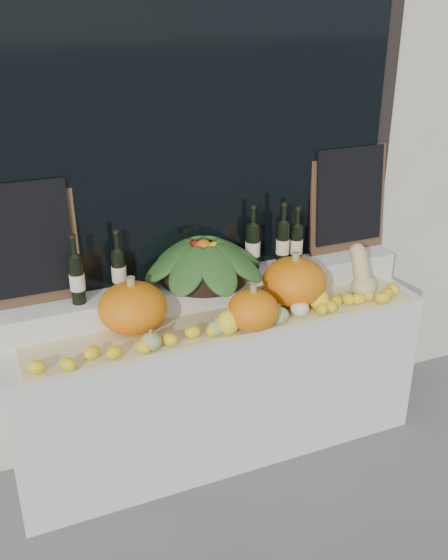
# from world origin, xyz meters

# --- Properties ---
(storefront_facade) EXTENTS (7.00, 0.94, 4.50)m
(storefront_facade) POSITION_xyz_m (0.00, 2.25, 2.25)
(storefront_facade) COLOR beige
(storefront_facade) RESTS_ON ground
(display_sill) EXTENTS (2.30, 0.55, 0.88)m
(display_sill) POSITION_xyz_m (0.00, 1.52, 0.44)
(display_sill) COLOR silver
(display_sill) RESTS_ON ground
(rear_tier) EXTENTS (2.30, 0.25, 0.16)m
(rear_tier) POSITION_xyz_m (0.00, 1.68, 0.96)
(rear_tier) COLOR silver
(rear_tier) RESTS_ON display_sill
(straw_bedding) EXTENTS (2.10, 0.32, 0.02)m
(straw_bedding) POSITION_xyz_m (0.00, 1.40, 0.89)
(straw_bedding) COLOR tan
(straw_bedding) RESTS_ON display_sill
(pumpkin_left) EXTENTS (0.46, 0.46, 0.25)m
(pumpkin_left) POSITION_xyz_m (-0.47, 1.50, 1.03)
(pumpkin_left) COLOR orange
(pumpkin_left) RESTS_ON straw_bedding
(pumpkin_right) EXTENTS (0.36, 0.36, 0.26)m
(pumpkin_right) POSITION_xyz_m (0.41, 1.45, 1.04)
(pumpkin_right) COLOR orange
(pumpkin_right) RESTS_ON straw_bedding
(pumpkin_center) EXTENTS (0.30, 0.30, 0.21)m
(pumpkin_center) POSITION_xyz_m (0.09, 1.28, 1.01)
(pumpkin_center) COLOR orange
(pumpkin_center) RESTS_ON straw_bedding
(butternut_squash) EXTENTS (0.14, 0.21, 0.29)m
(butternut_squash) POSITION_xyz_m (0.81, 1.39, 1.03)
(butternut_squash) COLOR #D5B67D
(butternut_squash) RESTS_ON straw_bedding
(decorative_gourds) EXTENTS (1.06, 0.17, 0.15)m
(decorative_gourds) POSITION_xyz_m (0.10, 1.30, 0.96)
(decorative_gourds) COLOR #326B20
(decorative_gourds) RESTS_ON straw_bedding
(lemon_heap) EXTENTS (2.20, 0.16, 0.06)m
(lemon_heap) POSITION_xyz_m (0.00, 1.29, 0.94)
(lemon_heap) COLOR yellow
(lemon_heap) RESTS_ON straw_bedding
(produce_bowl) EXTENTS (0.71, 0.71, 0.24)m
(produce_bowl) POSITION_xyz_m (-0.03, 1.66, 1.16)
(produce_bowl) COLOR black
(produce_bowl) RESTS_ON rear_tier
(wine_bottle_far_left) EXTENTS (0.08, 0.08, 0.36)m
(wine_bottle_far_left) POSITION_xyz_m (-0.71, 1.65, 1.17)
(wine_bottle_far_left) COLOR black
(wine_bottle_far_left) RESTS_ON rear_tier
(wine_bottle_near_left) EXTENTS (0.08, 0.08, 0.34)m
(wine_bottle_near_left) POSITION_xyz_m (-0.49, 1.69, 1.16)
(wine_bottle_near_left) COLOR black
(wine_bottle_near_left) RESTS_ON rear_tier
(wine_bottle_tall) EXTENTS (0.08, 0.08, 0.37)m
(wine_bottle_tall) POSITION_xyz_m (0.28, 1.70, 1.17)
(wine_bottle_tall) COLOR black
(wine_bottle_tall) RESTS_ON rear_tier
(wine_bottle_near_right) EXTENTS (0.08, 0.08, 0.38)m
(wine_bottle_near_right) POSITION_xyz_m (0.45, 1.66, 1.18)
(wine_bottle_near_right) COLOR black
(wine_bottle_near_right) RESTS_ON rear_tier
(wine_bottle_far_right) EXTENTS (0.08, 0.08, 0.34)m
(wine_bottle_far_right) POSITION_xyz_m (0.54, 1.67, 1.16)
(wine_bottle_far_right) COLOR black
(wine_bottle_far_right) RESTS_ON rear_tier
(chalkboard_left) EXTENTS (0.50, 0.09, 0.62)m
(chalkboard_left) POSITION_xyz_m (-0.92, 1.74, 1.36)
(chalkboard_left) COLOR #4C331E
(chalkboard_left) RESTS_ON rear_tier
(chalkboard_right) EXTENTS (0.50, 0.09, 0.62)m
(chalkboard_right) POSITION_xyz_m (0.92, 1.74, 1.36)
(chalkboard_right) COLOR #4C331E
(chalkboard_right) RESTS_ON rear_tier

